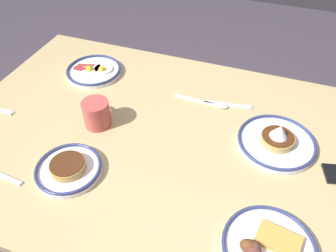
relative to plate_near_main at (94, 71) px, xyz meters
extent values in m
plane|color=#423B44|center=(-0.38, 0.26, -0.74)|extent=(6.00, 6.00, 0.00)
cube|color=tan|center=(-0.38, 0.26, -0.03)|extent=(1.43, 0.99, 0.03)
cylinder|color=tan|center=(-0.99, -0.13, -0.39)|extent=(0.06, 0.06, 0.70)
cylinder|color=tan|center=(0.22, -0.13, -0.39)|extent=(0.06, 0.06, 0.70)
cylinder|color=white|center=(0.00, 0.00, -0.01)|extent=(0.23, 0.23, 0.01)
torus|color=navy|center=(0.00, 0.00, 0.01)|extent=(0.22, 0.22, 0.01)
cylinder|color=white|center=(-0.04, -0.02, 0.01)|extent=(0.08, 0.08, 0.01)
sphere|color=yellow|center=(-0.04, 0.00, 0.01)|extent=(0.03, 0.03, 0.03)
cylinder|color=white|center=(0.01, -0.01, 0.01)|extent=(0.08, 0.08, 0.01)
sphere|color=yellow|center=(0.01, 0.01, 0.01)|extent=(0.03, 0.03, 0.03)
cube|color=#963931|center=(0.04, -0.01, 0.01)|extent=(0.07, 0.04, 0.01)
cube|color=#9E2E33|center=(0.04, 0.01, 0.01)|extent=(0.08, 0.02, 0.01)
cylinder|color=white|center=(-0.76, 0.16, -0.01)|extent=(0.25, 0.25, 0.01)
torus|color=navy|center=(-0.76, 0.16, 0.01)|extent=(0.25, 0.25, 0.01)
cylinder|color=tan|center=(-0.76, 0.16, 0.01)|extent=(0.11, 0.11, 0.01)
cylinder|color=tan|center=(-0.76, 0.16, 0.02)|extent=(0.11, 0.11, 0.01)
cylinder|color=#4C2814|center=(-0.76, 0.16, 0.03)|extent=(0.10, 0.10, 0.00)
cone|color=white|center=(-0.76, 0.16, 0.05)|extent=(0.06, 0.06, 0.04)
cylinder|color=white|center=(-0.18, 0.49, -0.01)|extent=(0.20, 0.20, 0.01)
torus|color=navy|center=(-0.18, 0.49, 0.01)|extent=(0.20, 0.20, 0.01)
cylinder|color=tan|center=(-0.18, 0.49, 0.01)|extent=(0.11, 0.11, 0.01)
cylinder|color=tan|center=(-0.18, 0.49, 0.02)|extent=(0.11, 0.11, 0.01)
cylinder|color=#4C2814|center=(-0.18, 0.49, 0.03)|extent=(0.10, 0.10, 0.00)
cylinder|color=white|center=(-0.78, 0.54, -0.01)|extent=(0.24, 0.24, 0.01)
torus|color=navy|center=(-0.78, 0.54, 0.01)|extent=(0.23, 0.23, 0.01)
cube|color=gold|center=(-0.80, 0.51, 0.01)|extent=(0.12, 0.08, 0.02)
ellipsoid|color=brown|center=(-0.74, 0.56, 0.02)|extent=(0.04, 0.03, 0.03)
ellipsoid|color=brown|center=(-0.75, 0.57, 0.02)|extent=(0.04, 0.03, 0.03)
ellipsoid|color=brown|center=(-0.73, 0.56, 0.02)|extent=(0.04, 0.03, 0.03)
ellipsoid|color=brown|center=(-0.73, 0.56, 0.02)|extent=(0.04, 0.03, 0.03)
ellipsoid|color=brown|center=(-0.74, 0.56, 0.01)|extent=(0.03, 0.03, 0.03)
cylinder|color=#BF4C47|center=(-0.16, 0.27, 0.03)|extent=(0.09, 0.09, 0.10)
torus|color=#BF4C47|center=(-0.13, 0.24, 0.03)|extent=(0.06, 0.05, 0.07)
cylinder|color=brown|center=(-0.16, 0.27, 0.07)|extent=(0.08, 0.08, 0.01)
cube|color=silver|center=(0.17, 0.34, -0.01)|extent=(0.03, 0.00, 0.00)
cube|color=silver|center=(0.17, 0.33, -0.01)|extent=(0.03, 0.00, 0.00)
cube|color=silver|center=(0.17, 0.32, -0.01)|extent=(0.03, 0.00, 0.00)
cube|color=silver|center=(0.17, 0.32, -0.01)|extent=(0.03, 0.00, 0.00)
cube|color=silver|center=(-0.57, 0.02, -0.01)|extent=(0.17, 0.03, 0.01)
cube|color=silver|center=(-0.65, 0.02, -0.01)|extent=(0.03, 0.01, 0.00)
cube|color=silver|center=(-0.64, 0.01, -0.01)|extent=(0.03, 0.01, 0.00)
cube|color=silver|center=(-0.64, 0.01, -0.01)|extent=(0.03, 0.01, 0.00)
cube|color=silver|center=(-0.64, 0.00, -0.01)|extent=(0.03, 0.01, 0.00)
cube|color=silver|center=(-0.46, 0.03, -0.01)|extent=(0.20, 0.02, 0.01)
ellipsoid|color=silver|center=(-0.55, 0.04, -0.01)|extent=(0.04, 0.03, 0.01)
camera|label=1|loc=(-0.67, 0.98, 0.78)|focal=35.13mm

